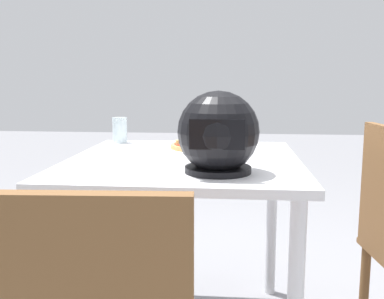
% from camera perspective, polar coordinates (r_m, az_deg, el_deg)
% --- Properties ---
extents(dining_table, '(0.89, 0.95, 0.75)m').
position_cam_1_polar(dining_table, '(1.75, -1.03, -4.28)').
color(dining_table, white).
rests_on(dining_table, ground).
extents(pizza_plate, '(0.28, 0.28, 0.01)m').
position_cam_1_polar(pizza_plate, '(1.90, 0.95, -0.01)').
color(pizza_plate, white).
rests_on(pizza_plate, dining_table).
extents(pizza, '(0.25, 0.25, 0.04)m').
position_cam_1_polar(pizza, '(1.89, 0.93, 0.50)').
color(pizza, tan).
rests_on(pizza, pizza_plate).
extents(motorcycle_helmet, '(0.27, 0.27, 0.27)m').
position_cam_1_polar(motorcycle_helmet, '(1.44, 3.39, 2.03)').
color(motorcycle_helmet, black).
rests_on(motorcycle_helmet, dining_table).
extents(drinking_glass, '(0.07, 0.07, 0.12)m').
position_cam_1_polar(drinking_glass, '(2.17, -9.28, 2.48)').
color(drinking_glass, silver).
rests_on(drinking_glass, dining_table).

